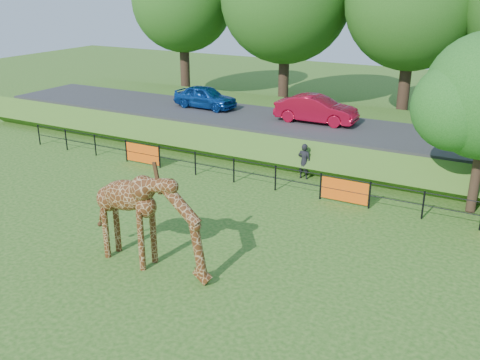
{
  "coord_description": "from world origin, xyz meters",
  "views": [
    {
      "loc": [
        8.76,
        -11.1,
        8.3
      ],
      "look_at": [
        0.67,
        3.68,
        2.0
      ],
      "focal_mm": 40.0,
      "sensor_mm": 36.0,
      "label": 1
    }
  ],
  "objects_px": {
    "car_red": "(316,109)",
    "car_blue": "(205,97)",
    "visitor": "(304,161)",
    "giraffe": "(150,221)"
  },
  "relations": [
    {
      "from": "car_red",
      "to": "giraffe",
      "type": "bearing_deg",
      "value": 179.46
    },
    {
      "from": "car_red",
      "to": "visitor",
      "type": "relative_size",
      "value": 2.61
    },
    {
      "from": "giraffe",
      "to": "visitor",
      "type": "bearing_deg",
      "value": 86.24
    },
    {
      "from": "giraffe",
      "to": "car_red",
      "type": "height_order",
      "value": "giraffe"
    },
    {
      "from": "visitor",
      "to": "giraffe",
      "type": "bearing_deg",
      "value": 83.54
    },
    {
      "from": "car_blue",
      "to": "car_red",
      "type": "height_order",
      "value": "car_red"
    },
    {
      "from": "car_blue",
      "to": "visitor",
      "type": "xyz_separation_m",
      "value": [
        8.01,
        -4.58,
        -1.25
      ]
    },
    {
      "from": "car_blue",
      "to": "car_red",
      "type": "relative_size",
      "value": 0.89
    },
    {
      "from": "car_red",
      "to": "car_blue",
      "type": "bearing_deg",
      "value": 88.05
    },
    {
      "from": "visitor",
      "to": "car_red",
      "type": "bearing_deg",
      "value": -74.72
    }
  ]
}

